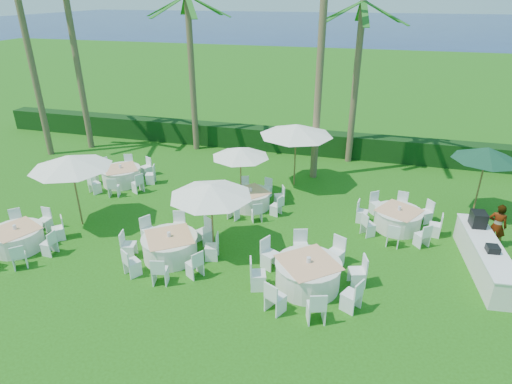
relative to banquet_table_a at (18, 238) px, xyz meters
The scene contains 21 objects.
ground 6.36m from the banquet_table_a, ahead, with size 120.00×120.00×0.00m, color #20540E.
hedge 13.72m from the banquet_table_a, 62.45° to the left, with size 34.00×1.00×1.20m, color black.
ocean 102.36m from the banquet_table_a, 86.45° to the left, with size 260.00×260.00×0.00m, color #060D45.
banquet_table_a is the anchor object (origin of this frame).
banquet_table_b 5.36m from the banquet_table_a, ahead, with size 3.20×3.20×0.97m.
banquet_table_c 9.92m from the banquet_table_a, ahead, with size 3.40×3.40×1.03m.
banquet_table_d 5.80m from the banquet_table_a, 85.01° to the left, with size 3.03×3.03×0.93m.
banquet_table_e 8.53m from the banquet_table_a, 36.51° to the left, with size 2.75×2.75×0.86m.
banquet_table_f 13.48m from the banquet_table_a, 20.98° to the left, with size 3.03×3.03×0.92m.
umbrella_a 3.13m from the banquet_table_a, 62.23° to the left, with size 2.89×2.89×2.79m.
umbrella_b 6.95m from the banquet_table_a, 14.48° to the left, with size 2.75×2.75×2.46m.
umbrella_c 8.60m from the banquet_table_a, 41.83° to the left, with size 2.37×2.37×2.35m.
umbrella_d 11.44m from the banquet_table_a, 43.38° to the left, with size 3.22×3.22×2.86m.
umbrella_green 17.04m from the banquet_table_a, 23.33° to the left, with size 2.46×2.46×2.83m.
buffet_table 15.40m from the banquet_table_a, 10.63° to the left, with size 1.23×4.11×1.44m.
staff_person 16.38m from the banquet_table_a, 15.65° to the left, with size 0.59×0.39×1.61m, color gray.
palm_a 11.63m from the banquet_table_a, 111.71° to the left, with size 4.35×4.29×9.42m.
palm_b 12.02m from the banquet_table_a, 80.10° to the left, with size 4.40×3.98×7.88m.
palm_c 13.96m from the banquet_table_a, 45.10° to the left, with size 4.34×4.30×12.01m.
palm_d 15.91m from the banquet_table_a, 48.00° to the left, with size 4.18×4.39×7.67m.
palm_f 10.92m from the banquet_table_a, 122.92° to the left, with size 4.40×3.98×9.19m.
Camera 1 is at (4.81, -10.11, 8.06)m, focal length 30.00 mm.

